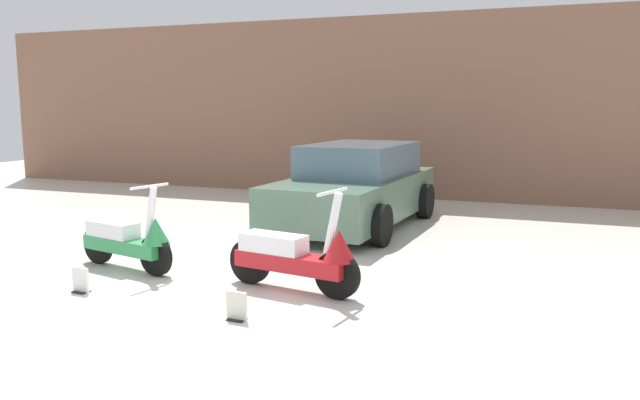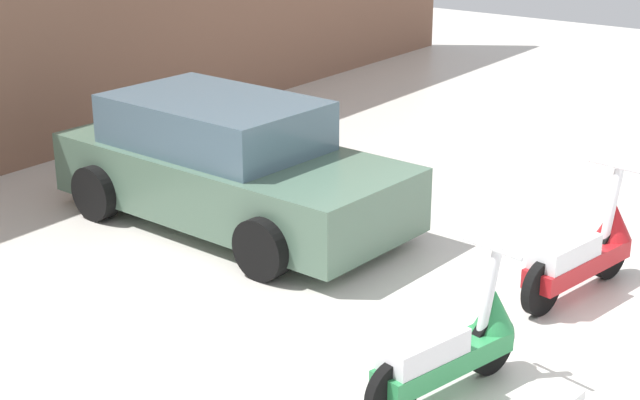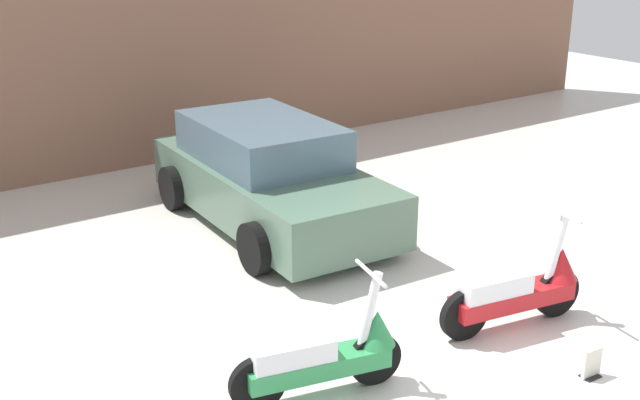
{
  "view_description": "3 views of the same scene",
  "coord_description": "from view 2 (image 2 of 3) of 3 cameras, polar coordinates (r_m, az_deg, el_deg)",
  "views": [
    {
      "loc": [
        3.12,
        -5.04,
        1.89
      ],
      "look_at": [
        0.36,
        2.26,
        0.69
      ],
      "focal_mm": 35.0,
      "sensor_mm": 36.0,
      "label": 1
    },
    {
      "loc": [
        -6.82,
        -2.13,
        3.63
      ],
      "look_at": [
        -0.42,
        2.57,
        0.77
      ],
      "focal_mm": 55.0,
      "sensor_mm": 36.0,
      "label": 2
    },
    {
      "loc": [
        -4.62,
        -3.8,
        3.65
      ],
      "look_at": [
        -0.22,
        2.46,
        0.91
      ],
      "focal_mm": 45.0,
      "sensor_mm": 36.0,
      "label": 3
    }
  ],
  "objects": [
    {
      "name": "scooter_front_right",
      "position": [
        8.67,
        15.06,
        -2.93
      ],
      "size": [
        1.53,
        0.61,
        1.07
      ],
      "rotation": [
        0.0,
        0.0,
        -0.17
      ],
      "color": "black",
      "rests_on": "ground_plane"
    },
    {
      "name": "ground_plane",
      "position": [
        8.01,
        16.99,
        -8.09
      ],
      "size": [
        28.0,
        28.0,
        0.0
      ],
      "primitive_type": "plane",
      "color": "silver"
    },
    {
      "name": "scooter_front_left",
      "position": [
        6.94,
        7.63,
        -8.49
      ],
      "size": [
        1.44,
        0.62,
        1.02
      ],
      "rotation": [
        0.0,
        0.0,
        -0.23
      ],
      "color": "black",
      "rests_on": "ground_plane"
    },
    {
      "name": "car_rear_left",
      "position": [
        9.94,
        -5.39,
        2.04
      ],
      "size": [
        2.0,
        3.86,
        1.28
      ],
      "rotation": [
        0.0,
        0.0,
        -1.63
      ],
      "color": "#51705B",
      "rests_on": "ground_plane"
    }
  ]
}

